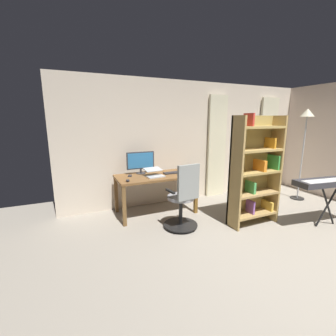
# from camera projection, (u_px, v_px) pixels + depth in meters

# --- Properties ---
(ground_plane) EXTENTS (8.08, 8.08, 0.00)m
(ground_plane) POSITION_uv_depth(u_px,v_px,m) (335.00, 282.00, 2.50)
(ground_plane) COLOR gray
(back_room_partition) EXTENTS (5.68, 0.10, 2.52)m
(back_room_partition) POSITION_uv_depth(u_px,v_px,m) (194.00, 142.00, 5.02)
(back_room_partition) COLOR beige
(back_room_partition) RESTS_ON ground
(curtain_left_panel) EXTENTS (0.51, 0.06, 2.26)m
(curtain_left_panel) POSITION_uv_depth(u_px,v_px,m) (267.00, 144.00, 5.76)
(curtain_left_panel) COLOR beige
(curtain_left_panel) RESTS_ON ground
(curtain_right_panel) EXTENTS (0.45, 0.06, 2.26)m
(curtain_right_panel) POSITION_uv_depth(u_px,v_px,m) (217.00, 147.00, 5.16)
(curtain_right_panel) COLOR beige
(curtain_right_panel) RESTS_ON ground
(desk) EXTENTS (1.44, 0.73, 0.73)m
(desk) POSITION_uv_depth(u_px,v_px,m) (156.00, 180.00, 4.25)
(desk) COLOR brown
(desk) RESTS_ON ground
(office_chair) EXTENTS (0.56, 0.56, 1.08)m
(office_chair) POSITION_uv_depth(u_px,v_px,m) (183.00, 200.00, 3.62)
(office_chair) COLOR black
(office_chair) RESTS_ON ground
(computer_monitor) EXTENTS (0.53, 0.18, 0.42)m
(computer_monitor) POSITION_uv_depth(u_px,v_px,m) (141.00, 161.00, 4.32)
(computer_monitor) COLOR #333338
(computer_monitor) RESTS_ON desk
(computer_keyboard) EXTENTS (0.43, 0.12, 0.02)m
(computer_keyboard) POSITION_uv_depth(u_px,v_px,m) (174.00, 173.00, 4.39)
(computer_keyboard) COLOR #232328
(computer_keyboard) RESTS_ON desk
(laptop) EXTENTS (0.34, 0.33, 0.14)m
(laptop) POSITION_uv_depth(u_px,v_px,m) (154.00, 174.00, 4.13)
(laptop) COLOR #B7BCC1
(laptop) RESTS_ON desk
(computer_mouse) EXTENTS (0.06, 0.10, 0.04)m
(computer_mouse) POSITION_uv_depth(u_px,v_px,m) (128.00, 180.00, 3.79)
(computer_mouse) COLOR #232328
(computer_mouse) RESTS_ON desk
(cell_phone_face_up) EXTENTS (0.11, 0.16, 0.01)m
(cell_phone_face_up) POSITION_uv_depth(u_px,v_px,m) (130.00, 176.00, 4.17)
(cell_phone_face_up) COLOR black
(cell_phone_face_up) RESTS_ON desk
(bookshelf) EXTENTS (0.87, 0.30, 1.84)m
(bookshelf) POSITION_uv_depth(u_px,v_px,m) (254.00, 171.00, 3.78)
(bookshelf) COLOR #A8884D
(bookshelf) RESTS_ON ground
(piano_keyboard) EXTENTS (1.30, 0.50, 0.81)m
(piano_keyboard) POSITION_uv_depth(u_px,v_px,m) (331.00, 183.00, 3.69)
(piano_keyboard) COLOR black
(piano_keyboard) RESTS_ON ground
(floor_lamp) EXTENTS (0.28, 0.28, 1.96)m
(floor_lamp) POSITION_uv_depth(u_px,v_px,m) (306.00, 128.00, 4.81)
(floor_lamp) COLOR black
(floor_lamp) RESTS_ON ground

